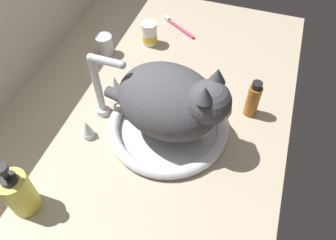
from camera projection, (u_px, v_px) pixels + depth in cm
name	position (u px, v px, depth cm)	size (l,w,h in cm)	color
countertop	(147.00, 116.00, 95.27)	(123.16, 78.74, 3.00)	#B7A88E
backsplash_wall	(3.00, 38.00, 89.66)	(123.16, 2.40, 38.27)	silver
sink_basin	(168.00, 126.00, 89.33)	(32.57, 32.57, 3.14)	white
faucet	(102.00, 92.00, 87.65)	(20.87, 11.06, 21.11)	silver
cat	(174.00, 102.00, 80.50)	(25.38, 35.69, 21.27)	#4C4C51
pill_bottle	(149.00, 34.00, 110.96)	(5.18, 5.18, 7.99)	white
metal_jar	(105.00, 45.00, 107.82)	(5.34, 5.34, 6.80)	#B2B5BA
amber_bottle	(253.00, 99.00, 89.85)	(3.63, 3.63, 11.79)	#B2661E
soap_pump_bottle	(19.00, 192.00, 71.73)	(6.50, 6.50, 16.88)	#E5DB4C
toothbrush	(178.00, 26.00, 118.85)	(9.24, 14.00, 1.70)	#D83359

